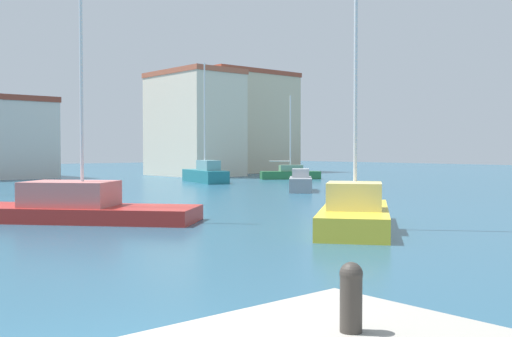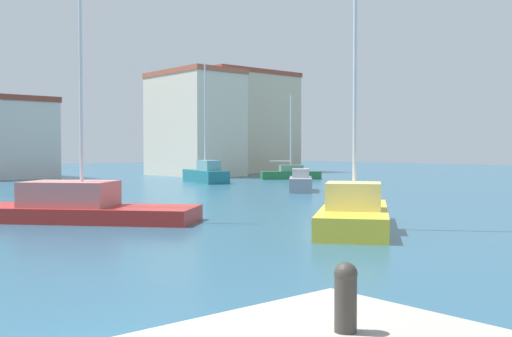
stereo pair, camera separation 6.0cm
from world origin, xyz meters
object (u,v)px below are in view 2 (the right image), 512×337
object	(u,v)px
mooring_bollard	(346,294)
sailboat_yellow_distant_east	(354,212)
sailboat_teal_far_right	(206,174)
motorboat_grey_far_left	(301,183)
sailboat_green_distant_north	(291,173)
sailboat_red_mid_harbor	(78,205)

from	to	relation	value
mooring_bollard	sailboat_yellow_distant_east	distance (m)	14.40
sailboat_yellow_distant_east	sailboat_teal_far_right	world-z (taller)	sailboat_yellow_distant_east
mooring_bollard	motorboat_grey_far_left	world-z (taller)	mooring_bollard
sailboat_yellow_distant_east	sailboat_green_distant_north	distance (m)	33.52
motorboat_grey_far_left	sailboat_teal_far_right	bearing A→B (deg)	83.30
mooring_bollard	sailboat_green_distant_north	xyz separation A→B (m)	(32.97, 34.54, -0.75)
sailboat_teal_far_right	mooring_bollard	bearing A→B (deg)	-124.50
mooring_bollard	sailboat_green_distant_north	distance (m)	47.76
sailboat_yellow_distant_east	motorboat_grey_far_left	distance (m)	18.28
motorboat_grey_far_left	sailboat_green_distant_north	bearing A→B (deg)	48.05
sailboat_red_mid_harbor	motorboat_grey_far_left	world-z (taller)	sailboat_red_mid_harbor
mooring_bollard	sailboat_green_distant_north	size ratio (longest dim) A/B	0.09
motorboat_grey_far_left	sailboat_teal_far_right	world-z (taller)	sailboat_teal_far_right
mooring_bollard	motorboat_grey_far_left	distance (m)	32.52
mooring_bollard	sailboat_green_distant_north	bearing A→B (deg)	46.33
mooring_bollard	sailboat_red_mid_harbor	distance (m)	18.07
motorboat_grey_far_left	sailboat_green_distant_north	world-z (taller)	sailboat_green_distant_north
sailboat_red_mid_harbor	motorboat_grey_far_left	distance (m)	18.48
sailboat_teal_far_right	sailboat_yellow_distant_east	bearing A→B (deg)	-116.69
sailboat_yellow_distant_east	motorboat_grey_far_left	bearing A→B (deg)	50.26
motorboat_grey_far_left	sailboat_green_distant_north	distance (m)	15.25
sailboat_red_mid_harbor	sailboat_green_distant_north	world-z (taller)	sailboat_red_mid_harbor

